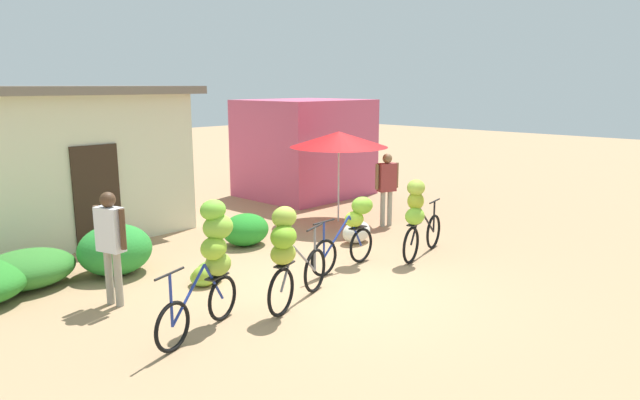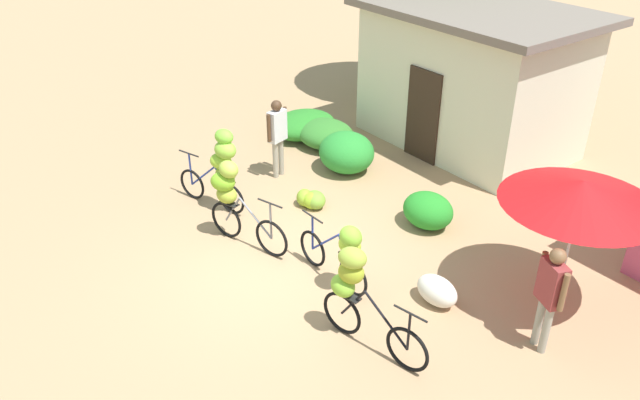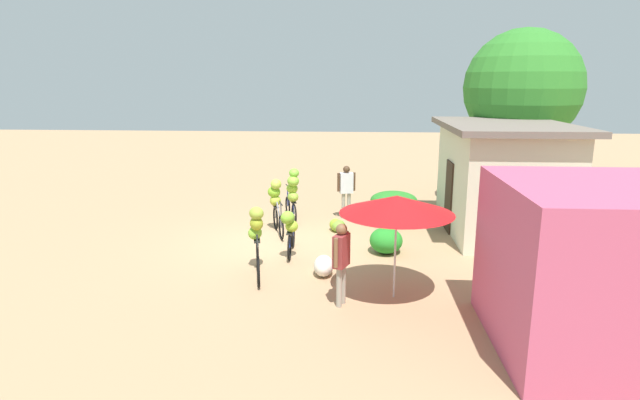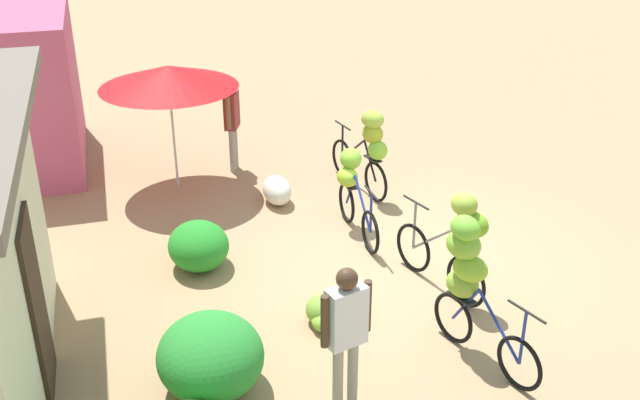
# 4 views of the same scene
# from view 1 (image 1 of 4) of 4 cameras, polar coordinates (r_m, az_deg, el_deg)

# --- Properties ---
(ground_plane) EXTENTS (60.00, 60.00, 0.00)m
(ground_plane) POSITION_cam_1_polar(r_m,az_deg,el_deg) (8.92, 1.12, -8.79)
(ground_plane) COLOR tan
(building_low) EXTENTS (4.89, 3.32, 3.08)m
(building_low) POSITION_cam_1_polar(r_m,az_deg,el_deg) (12.75, -24.50, 3.58)
(building_low) COLOR beige
(building_low) RESTS_ON ground
(shop_pink) EXTENTS (3.20, 2.80, 2.70)m
(shop_pink) POSITION_cam_1_polar(r_m,az_deg,el_deg) (16.07, -1.56, 5.30)
(shop_pink) COLOR #BF4E72
(shop_pink) RESTS_ON ground
(hedge_bush_front_right) EXTENTS (1.43, 1.20, 0.59)m
(hedge_bush_front_right) POSITION_cam_1_polar(r_m,az_deg,el_deg) (9.94, -27.46, -6.20)
(hedge_bush_front_right) COLOR #347A2C
(hedge_bush_front_right) RESTS_ON ground
(hedge_bush_mid) EXTENTS (1.21, 1.13, 0.84)m
(hedge_bush_mid) POSITION_cam_1_polar(r_m,az_deg,el_deg) (9.99, -19.99, -4.74)
(hedge_bush_mid) COLOR #2A8A31
(hedge_bush_mid) RESTS_ON ground
(hedge_bush_by_door) EXTENTS (0.96, 0.82, 0.63)m
(hedge_bush_by_door) POSITION_cam_1_polar(r_m,az_deg,el_deg) (11.17, -7.53, -2.99)
(hedge_bush_by_door) COLOR #258A27
(hedge_bush_by_door) RESTS_ON ground
(market_umbrella) EXTENTS (2.22, 2.22, 2.08)m
(market_umbrella) POSITION_cam_1_polar(r_m,az_deg,el_deg) (12.76, 1.92, 6.15)
(market_umbrella) COLOR beige
(market_umbrella) RESTS_ON ground
(bicycle_leftmost) EXTENTS (1.56, 0.63, 1.66)m
(bicycle_leftmost) POSITION_cam_1_polar(r_m,az_deg,el_deg) (7.40, -10.81, -5.29)
(bicycle_leftmost) COLOR black
(bicycle_leftmost) RESTS_ON ground
(bicycle_near_pile) EXTENTS (1.63, 0.71, 1.50)m
(bicycle_near_pile) POSITION_cam_1_polar(r_m,az_deg,el_deg) (7.77, -3.21, -5.05)
(bicycle_near_pile) COLOR black
(bicycle_near_pile) RESTS_ON ground
(bicycle_center_loaded) EXTENTS (1.62, 0.45, 1.20)m
(bicycle_center_loaded) POSITION_cam_1_polar(r_m,az_deg,el_deg) (9.76, 3.33, -2.62)
(bicycle_center_loaded) COLOR black
(bicycle_center_loaded) RESTS_ON ground
(bicycle_by_shop) EXTENTS (1.74, 0.52, 1.48)m
(bicycle_by_shop) POSITION_cam_1_polar(r_m,az_deg,el_deg) (10.18, 9.86, -1.31)
(bicycle_by_shop) COLOR black
(bicycle_by_shop) RESTS_ON ground
(banana_pile_on_ground) EXTENTS (0.69, 0.56, 0.34)m
(banana_pile_on_ground) POSITION_cam_1_polar(r_m,az_deg,el_deg) (9.19, -11.30, -7.35)
(banana_pile_on_ground) COLOR #87BE3B
(banana_pile_on_ground) RESTS_ON ground
(produce_sack) EXTENTS (0.71, 0.46, 0.44)m
(produce_sack) POSITION_cam_1_polar(r_m,az_deg,el_deg) (11.29, 3.72, -3.25)
(produce_sack) COLOR silver
(produce_sack) RESTS_ON ground
(person_vendor) EXTENTS (0.30, 0.56, 1.65)m
(person_vendor) POSITION_cam_1_polar(r_m,az_deg,el_deg) (8.45, -20.41, -3.50)
(person_vendor) COLOR gray
(person_vendor) RESTS_ON ground
(person_bystander) EXTENTS (0.54, 0.34, 1.63)m
(person_bystander) POSITION_cam_1_polar(r_m,az_deg,el_deg) (12.56, 6.77, 1.81)
(person_bystander) COLOR gray
(person_bystander) RESTS_ON ground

